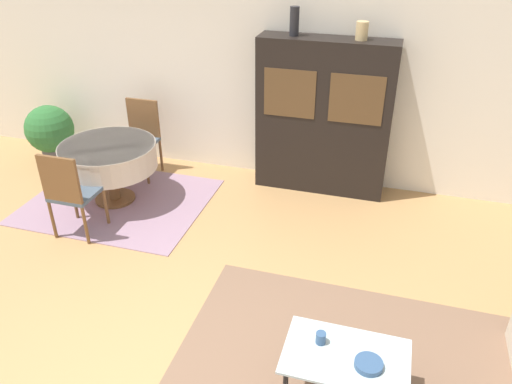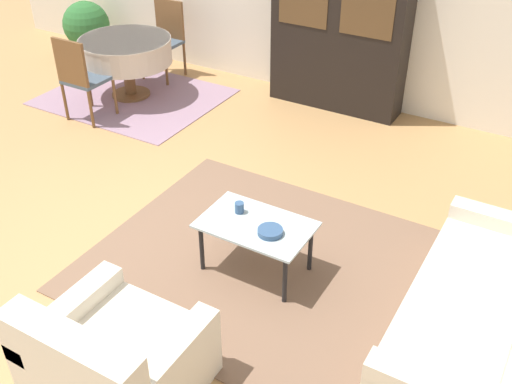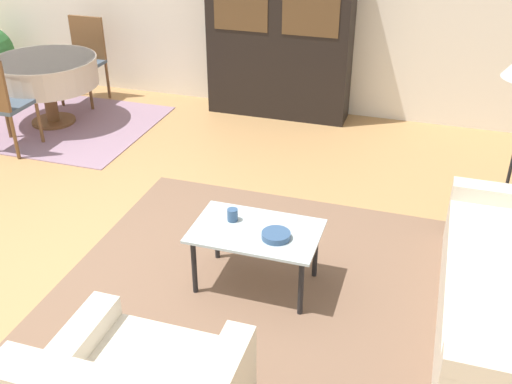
% 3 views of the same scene
% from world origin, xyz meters
% --- Properties ---
extents(ground_plane, '(14.00, 14.00, 0.00)m').
position_xyz_m(ground_plane, '(0.00, 0.00, 0.00)').
color(ground_plane, tan).
extents(area_rug, '(2.72, 2.34, 0.01)m').
position_xyz_m(area_rug, '(1.22, 0.31, 0.01)').
color(area_rug, brown).
rests_on(area_rug, ground_plane).
extents(dining_rug, '(2.12, 1.72, 0.01)m').
position_xyz_m(dining_rug, '(-1.82, 2.31, 0.01)').
color(dining_rug, gray).
rests_on(dining_rug, ground_plane).
extents(couch, '(0.89, 1.97, 0.80)m').
position_xyz_m(couch, '(2.93, 0.27, 0.29)').
color(couch, beige).
rests_on(couch, ground_plane).
extents(armchair, '(0.95, 0.87, 0.77)m').
position_xyz_m(armchair, '(1.03, -1.24, 0.29)').
color(armchair, beige).
rests_on(armchair, ground_plane).
extents(coffee_table, '(0.86, 0.55, 0.45)m').
position_xyz_m(coffee_table, '(1.19, 0.22, 0.41)').
color(coffee_table, black).
rests_on(coffee_table, area_rug).
extents(display_cabinet, '(1.60, 0.40, 1.88)m').
position_xyz_m(display_cabinet, '(0.46, 3.38, 0.94)').
color(display_cabinet, black).
rests_on(display_cabinet, ground_plane).
extents(dining_table, '(1.12, 1.12, 0.74)m').
position_xyz_m(dining_table, '(-1.88, 2.33, 0.59)').
color(dining_table, brown).
rests_on(dining_table, dining_rug).
extents(dining_chair_near, '(0.44, 0.44, 0.99)m').
position_xyz_m(dining_chair_near, '(-1.88, 1.54, 0.56)').
color(dining_chair_near, brown).
rests_on(dining_chair_near, dining_rug).
extents(dining_chair_far, '(0.44, 0.44, 0.99)m').
position_xyz_m(dining_chair_far, '(-1.88, 3.11, 0.56)').
color(dining_chair_far, brown).
rests_on(dining_chair_far, dining_rug).
extents(cup, '(0.07, 0.07, 0.09)m').
position_xyz_m(cup, '(1.00, 0.29, 0.50)').
color(cup, '#33517A').
rests_on(cup, coffee_table).
extents(bowl, '(0.19, 0.19, 0.04)m').
position_xyz_m(bowl, '(1.35, 0.17, 0.48)').
color(bowl, '#33517A').
rests_on(bowl, coffee_table).
extents(potted_plant, '(0.66, 0.66, 0.81)m').
position_xyz_m(potted_plant, '(-3.27, 3.08, 0.46)').
color(potted_plant, '#4C4C51').
rests_on(potted_plant, ground_plane).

